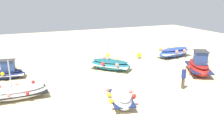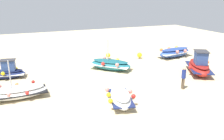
{
  "view_description": "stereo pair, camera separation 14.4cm",
  "coord_description": "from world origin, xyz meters",
  "px_view_note": "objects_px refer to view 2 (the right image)",
  "views": [
    {
      "loc": [
        5.97,
        16.28,
        6.7
      ],
      "look_at": [
        -1.16,
        -0.38,
        0.9
      ],
      "focal_mm": 37.6,
      "sensor_mm": 36.0,
      "label": 1
    },
    {
      "loc": [
        5.83,
        16.34,
        6.7
      ],
      "look_at": [
        -1.16,
        -0.38,
        0.9
      ],
      "focal_mm": 37.6,
      "sensor_mm": 36.0,
      "label": 2
    }
  ],
  "objects_px": {
    "fishing_boat_0": "(110,64)",
    "mooring_buoy_0": "(140,55)",
    "mooring_buoy_1": "(108,55)",
    "fishing_boat_4": "(6,72)",
    "person_walking": "(184,77)",
    "fishing_boat_7": "(120,97)",
    "fishing_boat_2": "(18,92)",
    "fishing_boat_6": "(175,52)",
    "fishing_boat_3": "(199,66)"
  },
  "relations": [
    {
      "from": "fishing_boat_4",
      "to": "mooring_buoy_0",
      "type": "height_order",
      "value": "fishing_boat_4"
    },
    {
      "from": "fishing_boat_4",
      "to": "mooring_buoy_0",
      "type": "bearing_deg",
      "value": 16.09
    },
    {
      "from": "fishing_boat_2",
      "to": "mooring_buoy_1",
      "type": "height_order",
      "value": "fishing_boat_2"
    },
    {
      "from": "fishing_boat_7",
      "to": "mooring_buoy_1",
      "type": "distance_m",
      "value": 11.17
    },
    {
      "from": "fishing_boat_4",
      "to": "mooring_buoy_1",
      "type": "height_order",
      "value": "fishing_boat_4"
    },
    {
      "from": "fishing_boat_0",
      "to": "mooring_buoy_0",
      "type": "bearing_deg",
      "value": 74.78
    },
    {
      "from": "fishing_boat_0",
      "to": "fishing_boat_4",
      "type": "xyz_separation_m",
      "value": [
        9.05,
        -1.16,
        0.02
      ]
    },
    {
      "from": "fishing_boat_4",
      "to": "fishing_boat_7",
      "type": "distance_m",
      "value": 10.65
    },
    {
      "from": "fishing_boat_3",
      "to": "mooring_buoy_1",
      "type": "relative_size",
      "value": 6.52
    },
    {
      "from": "person_walking",
      "to": "fishing_boat_0",
      "type": "bearing_deg",
      "value": -55.58
    },
    {
      "from": "fishing_boat_3",
      "to": "fishing_boat_7",
      "type": "bearing_deg",
      "value": -42.81
    },
    {
      "from": "fishing_boat_0",
      "to": "person_walking",
      "type": "height_order",
      "value": "fishing_boat_0"
    },
    {
      "from": "fishing_boat_0",
      "to": "fishing_boat_3",
      "type": "height_order",
      "value": "fishing_boat_0"
    },
    {
      "from": "fishing_boat_0",
      "to": "fishing_boat_7",
      "type": "distance_m",
      "value": 7.33
    },
    {
      "from": "fishing_boat_0",
      "to": "fishing_boat_4",
      "type": "bearing_deg",
      "value": -141.64
    },
    {
      "from": "mooring_buoy_1",
      "to": "fishing_boat_2",
      "type": "bearing_deg",
      "value": 37.01
    },
    {
      "from": "fishing_boat_6",
      "to": "fishing_boat_2",
      "type": "bearing_deg",
      "value": -173.29
    },
    {
      "from": "fishing_boat_0",
      "to": "mooring_buoy_0",
      "type": "relative_size",
      "value": 5.93
    },
    {
      "from": "fishing_boat_2",
      "to": "fishing_boat_6",
      "type": "xyz_separation_m",
      "value": [
        -16.77,
        -5.07,
        0.13
      ]
    },
    {
      "from": "fishing_boat_6",
      "to": "fishing_boat_7",
      "type": "distance_m",
      "value": 13.73
    },
    {
      "from": "person_walking",
      "to": "mooring_buoy_0",
      "type": "height_order",
      "value": "person_walking"
    },
    {
      "from": "fishing_boat_4",
      "to": "mooring_buoy_1",
      "type": "relative_size",
      "value": 5.16
    },
    {
      "from": "fishing_boat_7",
      "to": "mooring_buoy_0",
      "type": "xyz_separation_m",
      "value": [
        -6.7,
        -9.51,
        -0.04
      ]
    },
    {
      "from": "mooring_buoy_0",
      "to": "mooring_buoy_1",
      "type": "relative_size",
      "value": 1.0
    },
    {
      "from": "fishing_boat_6",
      "to": "mooring_buoy_0",
      "type": "height_order",
      "value": "fishing_boat_6"
    },
    {
      "from": "fishing_boat_2",
      "to": "person_walking",
      "type": "distance_m",
      "value": 11.81
    },
    {
      "from": "fishing_boat_6",
      "to": "fishing_boat_0",
      "type": "bearing_deg",
      "value": -179.62
    },
    {
      "from": "fishing_boat_4",
      "to": "person_walking",
      "type": "height_order",
      "value": "person_walking"
    },
    {
      "from": "fishing_boat_7",
      "to": "mooring_buoy_1",
      "type": "relative_size",
      "value": 5.08
    },
    {
      "from": "fishing_boat_0",
      "to": "fishing_boat_4",
      "type": "relative_size",
      "value": 1.15
    },
    {
      "from": "fishing_boat_6",
      "to": "fishing_boat_7",
      "type": "xyz_separation_m",
      "value": [
        10.72,
        8.58,
        -0.11
      ]
    },
    {
      "from": "mooring_buoy_0",
      "to": "mooring_buoy_1",
      "type": "xyz_separation_m",
      "value": [
        3.29,
        -1.13,
        0.03
      ]
    },
    {
      "from": "fishing_boat_0",
      "to": "mooring_buoy_1",
      "type": "distance_m",
      "value": 3.84
    },
    {
      "from": "fishing_boat_6",
      "to": "fishing_boat_3",
      "type": "bearing_deg",
      "value": -116.64
    },
    {
      "from": "fishing_boat_2",
      "to": "person_walking",
      "type": "height_order",
      "value": "fishing_boat_2"
    },
    {
      "from": "fishing_boat_4",
      "to": "mooring_buoy_1",
      "type": "bearing_deg",
      "value": 23.99
    },
    {
      "from": "fishing_boat_7",
      "to": "person_walking",
      "type": "xyz_separation_m",
      "value": [
        -5.36,
        -0.49,
        0.54
      ]
    },
    {
      "from": "mooring_buoy_0",
      "to": "fishing_boat_4",
      "type": "bearing_deg",
      "value": 5.69
    },
    {
      "from": "fishing_boat_0",
      "to": "fishing_boat_3",
      "type": "distance_m",
      "value": 7.98
    },
    {
      "from": "person_walking",
      "to": "mooring_buoy_1",
      "type": "xyz_separation_m",
      "value": [
        1.95,
        -10.15,
        -0.56
      ]
    },
    {
      "from": "fishing_boat_3",
      "to": "fishing_boat_7",
      "type": "relative_size",
      "value": 1.28
    },
    {
      "from": "person_walking",
      "to": "mooring_buoy_0",
      "type": "bearing_deg",
      "value": -89.93
    },
    {
      "from": "fishing_boat_0",
      "to": "fishing_boat_6",
      "type": "xyz_separation_m",
      "value": [
        -8.52,
        -1.58,
        0.05
      ]
    },
    {
      "from": "fishing_boat_0",
      "to": "mooring_buoy_0",
      "type": "xyz_separation_m",
      "value": [
        -4.5,
        -2.51,
        -0.11
      ]
    },
    {
      "from": "fishing_boat_0",
      "to": "mooring_buoy_1",
      "type": "relative_size",
      "value": 5.93
    },
    {
      "from": "person_walking",
      "to": "mooring_buoy_1",
      "type": "bearing_deg",
      "value": -70.61
    },
    {
      "from": "fishing_boat_6",
      "to": "mooring_buoy_0",
      "type": "xyz_separation_m",
      "value": [
        4.02,
        -0.93,
        -0.16
      ]
    },
    {
      "from": "mooring_buoy_0",
      "to": "fishing_boat_0",
      "type": "bearing_deg",
      "value": 29.12
    },
    {
      "from": "fishing_boat_0",
      "to": "fishing_boat_6",
      "type": "relative_size",
      "value": 0.85
    },
    {
      "from": "fishing_boat_0",
      "to": "person_walking",
      "type": "distance_m",
      "value": 7.25
    }
  ]
}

